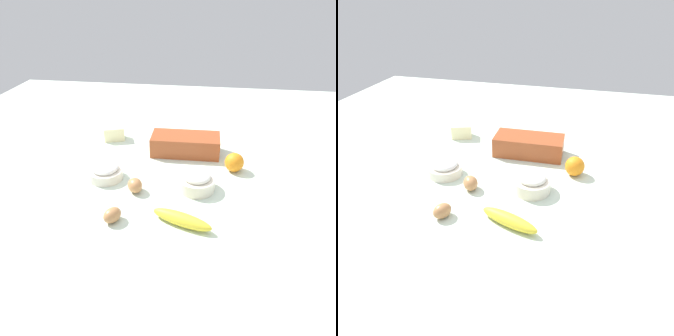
% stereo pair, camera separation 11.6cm
% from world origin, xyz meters
% --- Properties ---
extents(ground_plane, '(2.40, 2.40, 0.02)m').
position_xyz_m(ground_plane, '(0.00, 0.00, -0.01)').
color(ground_plane, silver).
extents(loaf_pan, '(0.28, 0.14, 0.08)m').
position_xyz_m(loaf_pan, '(0.04, 0.20, 0.04)').
color(loaf_pan, '#9E4723').
rests_on(loaf_pan, ground_plane).
extents(flour_bowl, '(0.13, 0.13, 0.07)m').
position_xyz_m(flour_bowl, '(0.11, -0.06, 0.03)').
color(flour_bowl, silver).
rests_on(flour_bowl, ground_plane).
extents(sugar_bowl, '(0.13, 0.13, 0.06)m').
position_xyz_m(sugar_bowl, '(-0.22, -0.04, 0.03)').
color(sugar_bowl, silver).
rests_on(sugar_bowl, ground_plane).
extents(banana, '(0.19, 0.11, 0.04)m').
position_xyz_m(banana, '(0.08, -0.26, 0.02)').
color(banana, yellow).
rests_on(banana, ground_plane).
extents(orange_fruit, '(0.07, 0.07, 0.07)m').
position_xyz_m(orange_fruit, '(0.24, 0.08, 0.04)').
color(orange_fruit, orange).
rests_on(orange_fruit, ground_plane).
extents(butter_block, '(0.11, 0.09, 0.06)m').
position_xyz_m(butter_block, '(-0.29, 0.29, 0.03)').
color(butter_block, '#F4EDB2').
rests_on(butter_block, ground_plane).
extents(egg_near_butter, '(0.07, 0.08, 0.05)m').
position_xyz_m(egg_near_butter, '(-0.13, -0.27, 0.02)').
color(egg_near_butter, '#B47A4A').
rests_on(egg_near_butter, ground_plane).
extents(egg_beside_bowl, '(0.07, 0.08, 0.05)m').
position_xyz_m(egg_beside_bowl, '(-0.10, -0.11, 0.02)').
color(egg_beside_bowl, '#BA7E4C').
rests_on(egg_beside_bowl, ground_plane).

